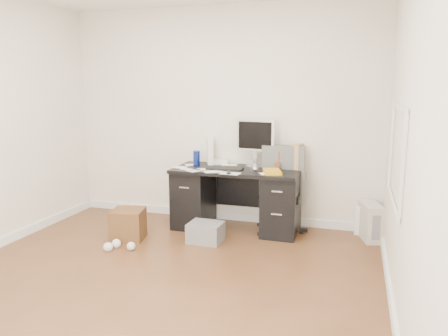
% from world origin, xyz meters
% --- Properties ---
extents(ground, '(4.00, 4.00, 0.00)m').
position_xyz_m(ground, '(0.00, 0.00, 0.00)').
color(ground, '#4D3118').
rests_on(ground, ground).
extents(room_shell, '(4.02, 4.02, 2.71)m').
position_xyz_m(room_shell, '(0.03, 0.03, 1.66)').
color(room_shell, white).
rests_on(room_shell, ground).
extents(desk, '(1.50, 0.70, 0.75)m').
position_xyz_m(desk, '(0.30, 1.65, 0.40)').
color(desk, black).
rests_on(desk, ground).
extents(loose_papers, '(1.10, 0.60, 0.00)m').
position_xyz_m(loose_papers, '(0.10, 1.60, 0.75)').
color(loose_papers, silver).
rests_on(loose_papers, desk).
extents(lcd_monitor, '(0.49, 0.32, 0.59)m').
position_xyz_m(lcd_monitor, '(0.49, 1.81, 1.05)').
color(lcd_monitor, silver).
rests_on(lcd_monitor, desk).
extents(keyboard, '(0.43, 0.15, 0.02)m').
position_xyz_m(keyboard, '(0.19, 1.53, 0.76)').
color(keyboard, black).
rests_on(keyboard, desk).
extents(computer_mouse, '(0.08, 0.08, 0.06)m').
position_xyz_m(computer_mouse, '(0.55, 1.54, 0.78)').
color(computer_mouse, silver).
rests_on(computer_mouse, desk).
extents(travel_mug, '(0.11, 0.11, 0.19)m').
position_xyz_m(travel_mug, '(-0.22, 1.68, 0.84)').
color(travel_mug, navy).
rests_on(travel_mug, desk).
extents(white_binder, '(0.24, 0.32, 0.34)m').
position_xyz_m(white_binder, '(-0.12, 1.91, 0.92)').
color(white_binder, silver).
rests_on(white_binder, desk).
extents(magazine_file, '(0.16, 0.27, 0.29)m').
position_xyz_m(magazine_file, '(0.99, 1.89, 0.90)').
color(magazine_file, '#A67C50').
rests_on(magazine_file, desk).
extents(pen_cup, '(0.10, 0.10, 0.21)m').
position_xyz_m(pen_cup, '(0.78, 1.76, 0.85)').
color(pen_cup, '#553118').
rests_on(pen_cup, desk).
extents(yellow_book, '(0.26, 0.30, 0.04)m').
position_xyz_m(yellow_book, '(0.77, 1.49, 0.77)').
color(yellow_book, gold).
rests_on(yellow_book, desk).
extents(paper_remote, '(0.24, 0.20, 0.02)m').
position_xyz_m(paper_remote, '(0.31, 1.35, 0.76)').
color(paper_remote, silver).
rests_on(paper_remote, desk).
extents(office_chair, '(0.61, 0.61, 1.03)m').
position_xyz_m(office_chair, '(0.84, 1.66, 0.51)').
color(office_chair, '#4F514F').
rests_on(office_chair, ground).
extents(pc_tower, '(0.29, 0.45, 0.42)m').
position_xyz_m(pc_tower, '(1.86, 1.74, 0.21)').
color(pc_tower, '#A59F95').
rests_on(pc_tower, ground).
extents(shopping_bag, '(0.30, 0.25, 0.34)m').
position_xyz_m(shopping_bag, '(1.83, 1.86, 0.17)').
color(shopping_bag, silver).
rests_on(shopping_bag, ground).
extents(wicker_basket, '(0.41, 0.41, 0.35)m').
position_xyz_m(wicker_basket, '(-0.78, 0.93, 0.17)').
color(wicker_basket, '#462A15').
rests_on(wicker_basket, ground).
extents(desk_printer, '(0.38, 0.32, 0.22)m').
position_xyz_m(desk_printer, '(0.09, 1.12, 0.11)').
color(desk_printer, '#5D5E62').
rests_on(desk_printer, ground).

